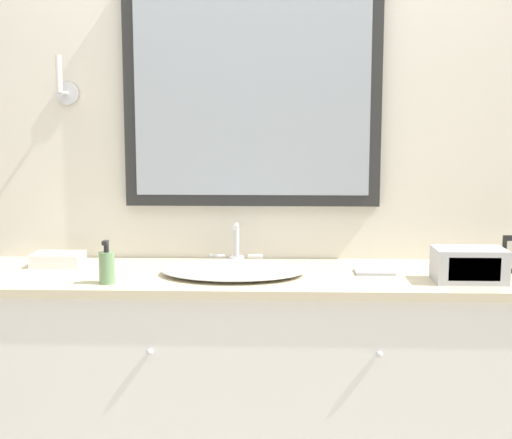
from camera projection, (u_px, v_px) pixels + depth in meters
The scene contains 7 objects.
wall_back at pixel (267, 155), 2.87m from camera, with size 8.00×0.18×2.55m.
vanity_counter at pixel (265, 385), 2.68m from camera, with size 2.20×0.57×0.86m.
sink_basin at pixel (233, 269), 2.60m from camera, with size 0.53×0.41×0.16m.
soap_bottle at pixel (107, 266), 2.45m from camera, with size 0.05×0.06×0.15m.
appliance_box at pixel (469, 265), 2.48m from camera, with size 0.24×0.15×0.12m.
hand_towel_near_sink at pixel (58, 259), 2.75m from camera, with size 0.19×0.13×0.05m.
metal_tray at pixel (374, 272), 2.62m from camera, with size 0.14×0.10×0.01m.
Camera 1 is at (0.05, -2.26, 1.43)m, focal length 50.00 mm.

